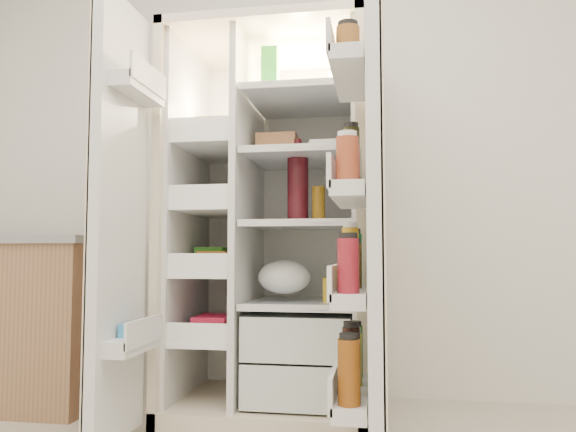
# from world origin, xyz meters

# --- Properties ---
(wall_back) EXTENTS (4.00, 0.02, 2.70)m
(wall_back) POSITION_xyz_m (0.00, 2.00, 1.35)
(wall_back) COLOR silver
(wall_back) RESTS_ON floor
(refrigerator) EXTENTS (0.92, 0.70, 1.80)m
(refrigerator) POSITION_xyz_m (-0.16, 1.65, 0.74)
(refrigerator) COLOR beige
(refrigerator) RESTS_ON floor
(freezer_door) EXTENTS (0.15, 0.40, 1.72)m
(freezer_door) POSITION_xyz_m (-0.67, 1.05, 0.89)
(freezer_door) COLOR silver
(freezer_door) RESTS_ON floor
(fridge_door) EXTENTS (0.17, 0.58, 1.72)m
(fridge_door) POSITION_xyz_m (0.31, 0.96, 0.87)
(fridge_door) COLOR silver
(fridge_door) RESTS_ON floor
(kitchen_counter) EXTENTS (1.15, 0.61, 0.83)m
(kitchen_counter) POSITION_xyz_m (-1.57, 1.59, 0.42)
(kitchen_counter) COLOR #936F49
(kitchen_counter) RESTS_ON floor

